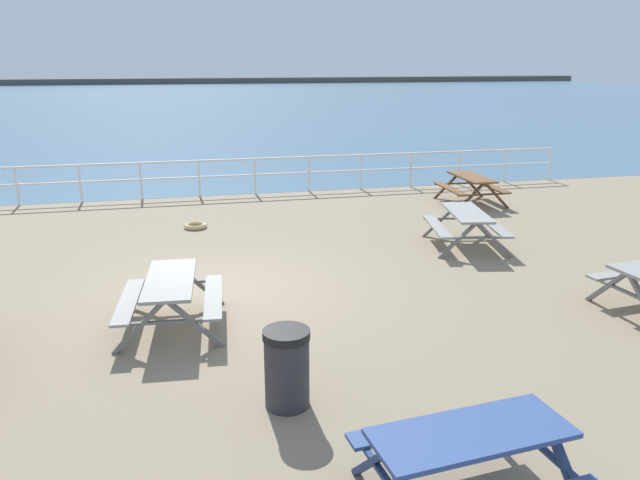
{
  "coord_description": "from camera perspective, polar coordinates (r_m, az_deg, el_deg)",
  "views": [
    {
      "loc": [
        -0.51,
        -10.18,
        3.9
      ],
      "look_at": [
        1.83,
        -0.05,
        0.8
      ],
      "focal_mm": 34.22,
      "sensor_mm": 36.0,
      "label": 1
    }
  ],
  "objects": [
    {
      "name": "litter_bin",
      "position": [
        7.19,
        -3.12,
        -11.84
      ],
      "size": [
        0.55,
        0.55,
        0.95
      ],
      "color": "#2D2D33",
      "rests_on": "ground"
    },
    {
      "name": "distant_shoreline",
      "position": [
        106.0,
        -13.14,
        14.06
      ],
      "size": [
        142.0,
        6.0,
        1.8
      ],
      "primitive_type": "cube",
      "color": "#4C4C47",
      "rests_on": "ground"
    },
    {
      "name": "picnic_table_far_right",
      "position": [
        13.41,
        13.53,
        1.82
      ],
      "size": [
        1.82,
        2.05,
        0.8
      ],
      "rotation": [
        0.0,
        0.0,
        1.38
      ],
      "color": "gray",
      "rests_on": "ground"
    },
    {
      "name": "picnic_table_near_left",
      "position": [
        17.54,
        13.97,
        5.2
      ],
      "size": [
        1.57,
        1.83,
        0.8
      ],
      "rotation": [
        0.0,
        0.0,
        1.55
      ],
      "color": "brown",
      "rests_on": "ground"
    },
    {
      "name": "rope_coil",
      "position": [
        14.92,
        -11.57,
        1.32
      ],
      "size": [
        0.55,
        0.55,
        0.11
      ],
      "primitive_type": "torus",
      "color": "tan",
      "rests_on": "ground"
    },
    {
      "name": "seaward_railing",
      "position": [
        18.21,
        -11.28,
        6.28
      ],
      "size": [
        23.07,
        0.07,
        1.08
      ],
      "color": "white",
      "rests_on": "ground"
    },
    {
      "name": "picnic_table_mid_centre",
      "position": [
        5.85,
        13.88,
        -18.48
      ],
      "size": [
        1.94,
        1.7,
        0.8
      ],
      "rotation": [
        0.0,
        0.0,
        0.1
      ],
      "color": "#334C84",
      "rests_on": "ground"
    },
    {
      "name": "ground_plane",
      "position": [
        10.95,
        -9.47,
        -5.07
      ],
      "size": [
        30.0,
        24.0,
        0.2
      ],
      "primitive_type": "cube",
      "color": "gray"
    },
    {
      "name": "picnic_table_near_right",
      "position": [
        9.38,
        -13.79,
        -4.6
      ],
      "size": [
        1.66,
        1.9,
        0.8
      ],
      "rotation": [
        0.0,
        0.0,
        1.5
      ],
      "color": "gray",
      "rests_on": "ground"
    },
    {
      "name": "sea_band",
      "position": [
        63.05,
        -12.85,
        12.64
      ],
      "size": [
        142.0,
        90.0,
        0.01
      ],
      "primitive_type": "cube",
      "color": "#476B84",
      "rests_on": "ground"
    }
  ]
}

